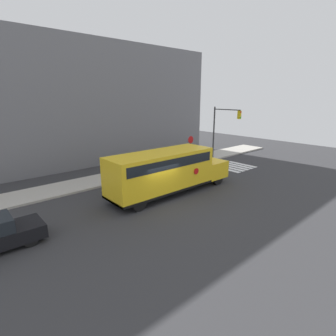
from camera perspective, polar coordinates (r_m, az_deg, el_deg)
The scene contains 7 objects.
ground_plane at distance 17.41m, azimuth -2.06°, elevation -7.27°, with size 60.00×60.00×0.00m, color #333335.
sidewalk_strip at distance 22.51m, azimuth -12.58°, elevation -2.15°, with size 44.00×3.00×0.15m.
building_backdrop at distance 27.45m, azimuth -20.06°, elevation 12.92°, with size 32.00×4.00×11.96m.
crosswalk_stripes at distance 26.68m, azimuth 14.20°, elevation 0.31°, with size 3.30×3.20×0.01m.
school_bus at distance 18.15m, azimuth -0.32°, elevation -0.46°, with size 9.81×2.57×3.08m.
stop_sign at distance 26.83m, azimuth 4.91°, elevation 4.91°, with size 0.73×0.10×2.83m.
traffic_light at distance 28.39m, azimuth 11.64°, elevation 9.02°, with size 0.28×3.33×5.66m.
Camera 1 is at (-10.12, -12.51, 6.65)m, focal length 28.00 mm.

